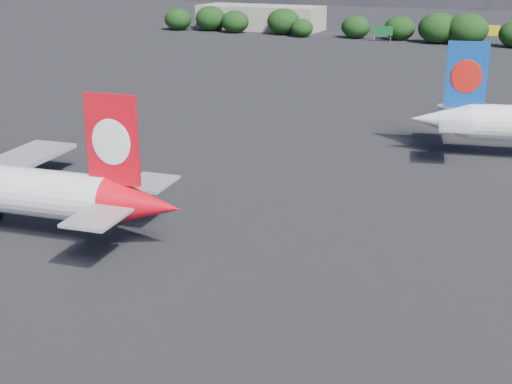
% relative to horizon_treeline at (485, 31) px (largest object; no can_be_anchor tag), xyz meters
% --- Properties ---
extents(ground, '(500.00, 500.00, 0.00)m').
position_rel_horizon_treeline_xyz_m(ground, '(-10.80, -119.93, -3.96)').
color(ground, black).
rests_on(ground, ground).
extents(terminal_building, '(42.00, 16.00, 8.00)m').
position_rel_horizon_treeline_xyz_m(terminal_building, '(-75.80, 12.07, 0.04)').
color(terminal_building, gray).
rests_on(terminal_building, ground).
extents(highway_sign, '(6.00, 0.30, 4.50)m').
position_rel_horizon_treeline_xyz_m(highway_sign, '(-28.80, -3.93, -0.83)').
color(highway_sign, '#135F28').
rests_on(highway_sign, ground).
extents(billboard_yellow, '(5.00, 0.30, 5.50)m').
position_rel_horizon_treeline_xyz_m(billboard_yellow, '(1.20, 2.07, -0.09)').
color(billboard_yellow, yellow).
rests_on(billboard_yellow, ground).
extents(horizon_treeline, '(203.80, 15.93, 9.04)m').
position_rel_horizon_treeline_xyz_m(horizon_treeline, '(0.00, 0.00, 0.00)').
color(horizon_treeline, black).
rests_on(horizon_treeline, ground).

